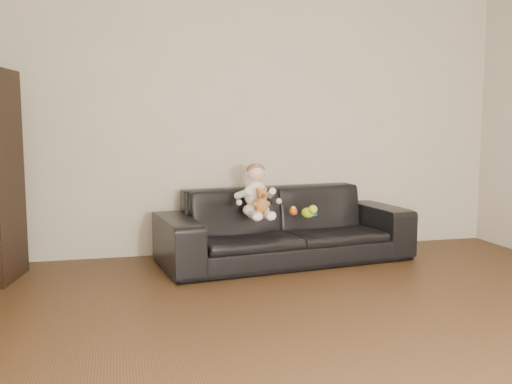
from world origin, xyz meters
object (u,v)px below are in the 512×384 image
object	(u,v)px
toy_rattle	(293,211)
toy_blue_disc	(312,214)
sofa	(285,225)
baby	(256,194)
teddy_bear	(262,201)
toy_green	(308,213)

from	to	relation	value
toy_rattle	toy_blue_disc	world-z (taller)	toy_rattle
sofa	toy_rattle	distance (m)	0.18
sofa	baby	xyz separation A→B (m)	(-0.29, -0.12, 0.31)
teddy_bear	toy_rattle	world-z (taller)	teddy_bear
toy_blue_disc	toy_green	bearing A→B (deg)	-121.43
sofa	teddy_bear	distance (m)	0.47
toy_rattle	toy_blue_disc	distance (m)	0.17
sofa	toy_blue_disc	size ratio (longest dim) A/B	22.32
baby	toy_rattle	size ratio (longest dim) A/B	6.43
teddy_bear	toy_blue_disc	distance (m)	0.54
sofa	toy_rattle	bearing A→B (deg)	-73.08
toy_blue_disc	teddy_bear	bearing A→B (deg)	-163.16
sofa	toy_blue_disc	bearing A→B (deg)	-35.49
toy_rattle	sofa	bearing A→B (deg)	114.89
sofa	baby	world-z (taller)	baby
toy_green	toy_rattle	bearing A→B (deg)	117.23
toy_green	toy_rattle	size ratio (longest dim) A/B	1.79
sofa	teddy_bear	world-z (taller)	teddy_bear
teddy_bear	toy_rattle	size ratio (longest dim) A/B	3.05
teddy_bear	toy_rattle	distance (m)	0.39
toy_green	baby	bearing A→B (deg)	162.26
teddy_bear	toy_green	distance (m)	0.43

